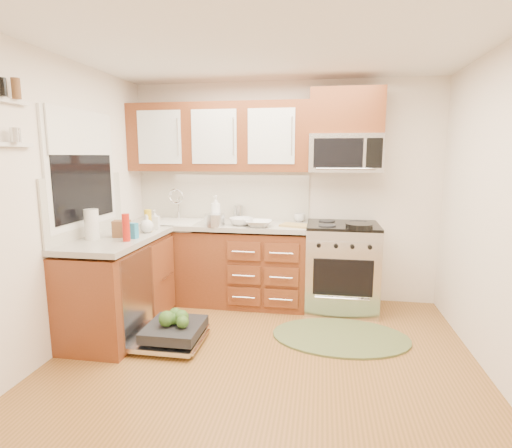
% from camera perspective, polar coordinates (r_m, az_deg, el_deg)
% --- Properties ---
extents(floor, '(3.50, 3.50, 0.00)m').
position_cam_1_polar(floor, '(3.36, 0.58, -20.07)').
color(floor, brown).
rests_on(floor, ground).
extents(ceiling, '(3.50, 3.50, 0.00)m').
position_cam_1_polar(ceiling, '(3.04, 0.67, 25.55)').
color(ceiling, white).
rests_on(ceiling, ground).
extents(wall_back, '(3.50, 0.04, 2.50)m').
position_cam_1_polar(wall_back, '(4.68, 3.90, 4.52)').
color(wall_back, white).
rests_on(wall_back, ground).
extents(wall_front, '(3.50, 0.04, 2.50)m').
position_cam_1_polar(wall_front, '(1.29, -11.48, -9.53)').
color(wall_front, white).
rests_on(wall_front, ground).
extents(wall_left, '(0.04, 3.50, 2.50)m').
position_cam_1_polar(wall_left, '(3.65, -27.68, 1.97)').
color(wall_left, white).
rests_on(wall_left, ground).
extents(base_cabinet_back, '(2.05, 0.60, 0.85)m').
position_cam_1_polar(base_cabinet_back, '(4.66, -5.53, -5.84)').
color(base_cabinet_back, '#602E15').
rests_on(base_cabinet_back, ground).
extents(base_cabinet_left, '(0.60, 1.25, 0.85)m').
position_cam_1_polar(base_cabinet_left, '(4.10, -18.91, -8.54)').
color(base_cabinet_left, '#602E15').
rests_on(base_cabinet_left, ground).
extents(countertop_back, '(2.07, 0.64, 0.05)m').
position_cam_1_polar(countertop_back, '(4.55, -5.66, -0.10)').
color(countertop_back, '#9D9790').
rests_on(countertop_back, base_cabinet_back).
extents(countertop_left, '(0.64, 1.27, 0.05)m').
position_cam_1_polar(countertop_left, '(3.97, -19.16, -2.03)').
color(countertop_left, '#9D9790').
rests_on(countertop_left, base_cabinet_left).
extents(backsplash_back, '(2.05, 0.02, 0.57)m').
position_cam_1_polar(backsplash_back, '(4.79, -4.81, 4.15)').
color(backsplash_back, beige).
rests_on(backsplash_back, ground).
extents(backsplash_left, '(0.02, 1.25, 0.57)m').
position_cam_1_polar(backsplash_left, '(4.07, -23.06, 2.43)').
color(backsplash_left, beige).
rests_on(backsplash_left, ground).
extents(upper_cabinets, '(2.05, 0.35, 0.75)m').
position_cam_1_polar(upper_cabinets, '(4.62, -5.43, 12.20)').
color(upper_cabinets, '#602E15').
rests_on(upper_cabinets, ground).
extents(cabinet_over_mw, '(0.76, 0.35, 0.47)m').
position_cam_1_polar(cabinet_over_mw, '(4.49, 12.80, 15.40)').
color(cabinet_over_mw, '#602E15').
rests_on(cabinet_over_mw, ground).
extents(range, '(0.76, 0.64, 0.95)m').
position_cam_1_polar(range, '(4.49, 12.11, -5.98)').
color(range, silver).
rests_on(range, ground).
extents(microwave, '(0.76, 0.38, 0.40)m').
position_cam_1_polar(microwave, '(4.44, 12.61, 9.85)').
color(microwave, silver).
rests_on(microwave, ground).
extents(sink, '(0.62, 0.50, 0.26)m').
position_cam_1_polar(sink, '(4.71, -11.89, -1.16)').
color(sink, white).
rests_on(sink, ground).
extents(dishwasher, '(0.70, 0.60, 0.20)m').
position_cam_1_polar(dishwasher, '(3.78, -12.13, -15.05)').
color(dishwasher, silver).
rests_on(dishwasher, ground).
extents(window, '(0.03, 1.05, 1.05)m').
position_cam_1_polar(window, '(4.03, -23.57, 7.19)').
color(window, white).
rests_on(window, ground).
extents(window_blind, '(0.02, 0.96, 0.40)m').
position_cam_1_polar(window_blind, '(4.02, -23.59, 11.90)').
color(window_blind, white).
rests_on(window_blind, ground).
extents(shelf_upper, '(0.04, 0.40, 0.03)m').
position_cam_1_polar(shelf_upper, '(3.36, -32.05, 14.76)').
color(shelf_upper, white).
rests_on(shelf_upper, ground).
extents(shelf_lower, '(0.04, 0.40, 0.03)m').
position_cam_1_polar(shelf_lower, '(3.34, -31.58, 9.65)').
color(shelf_lower, white).
rests_on(shelf_lower, ground).
extents(rug, '(1.29, 0.86, 0.02)m').
position_cam_1_polar(rug, '(3.93, 11.98, -15.49)').
color(rug, '#566037').
rests_on(rug, ground).
extents(skillet, '(0.28, 0.28, 0.05)m').
position_cam_1_polar(skillet, '(4.14, 14.52, -0.28)').
color(skillet, black).
rests_on(skillet, range).
extents(stock_pot, '(0.24, 0.24, 0.13)m').
position_cam_1_polar(stock_pot, '(4.31, -5.95, 0.58)').
color(stock_pot, silver).
rests_on(stock_pot, countertop_back).
extents(cutting_board, '(0.36, 0.29, 0.02)m').
position_cam_1_polar(cutting_board, '(4.30, 5.71, -0.19)').
color(cutting_board, '#A6874C').
rests_on(cutting_board, countertop_back).
extents(canister, '(0.11, 0.11, 0.18)m').
position_cam_1_polar(canister, '(4.68, -2.56, 1.62)').
color(canister, silver).
rests_on(canister, countertop_back).
extents(paper_towel_roll, '(0.13, 0.13, 0.27)m').
position_cam_1_polar(paper_towel_roll, '(3.90, -22.42, -0.03)').
color(paper_towel_roll, white).
rests_on(paper_towel_roll, countertop_left).
extents(mustard_bottle, '(0.09, 0.09, 0.22)m').
position_cam_1_polar(mustard_bottle, '(4.10, -15.16, 0.45)').
color(mustard_bottle, gold).
rests_on(mustard_bottle, countertop_left).
extents(red_bottle, '(0.07, 0.07, 0.25)m').
position_cam_1_polar(red_bottle, '(3.70, -18.07, -0.49)').
color(red_bottle, red).
rests_on(red_bottle, countertop_left).
extents(wooden_box, '(0.17, 0.14, 0.15)m').
position_cam_1_polar(wooden_box, '(3.92, -18.64, -0.64)').
color(wooden_box, brown).
rests_on(wooden_box, countertop_left).
extents(blue_carton, '(0.10, 0.07, 0.14)m').
position_cam_1_polar(blue_carton, '(3.81, -17.17, -0.92)').
color(blue_carton, teal).
rests_on(blue_carton, countertop_left).
extents(bowl_a, '(0.28, 0.28, 0.07)m').
position_cam_1_polar(bowl_a, '(4.25, 0.41, 0.06)').
color(bowl_a, '#999999').
rests_on(bowl_a, countertop_back).
extents(bowl_b, '(0.27, 0.27, 0.08)m').
position_cam_1_polar(bowl_b, '(4.35, -2.15, 0.36)').
color(bowl_b, '#999999').
rests_on(bowl_b, countertop_back).
extents(cup, '(0.14, 0.14, 0.10)m').
position_cam_1_polar(cup, '(4.60, 6.22, 0.92)').
color(cup, '#999999').
rests_on(cup, countertop_back).
extents(soap_bottle_a, '(0.14, 0.14, 0.31)m').
position_cam_1_polar(soap_bottle_a, '(4.44, -5.77, 2.03)').
color(soap_bottle_a, '#999999').
rests_on(soap_bottle_a, countertop_back).
extents(soap_bottle_b, '(0.10, 0.10, 0.20)m').
position_cam_1_polar(soap_bottle_b, '(4.25, -14.28, 0.64)').
color(soap_bottle_b, '#999999').
rests_on(soap_bottle_b, countertop_left).
extents(soap_bottle_c, '(0.17, 0.17, 0.18)m').
position_cam_1_polar(soap_bottle_c, '(4.07, -15.38, 0.06)').
color(soap_bottle_c, '#999999').
rests_on(soap_bottle_c, countertop_left).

